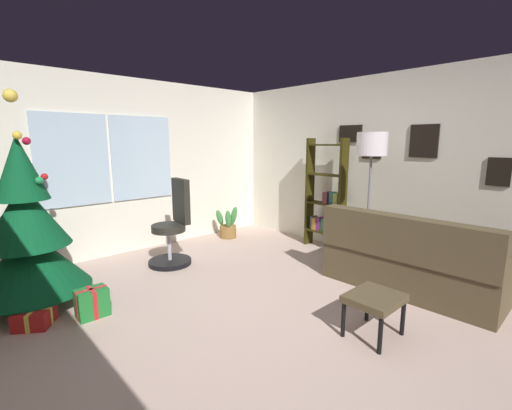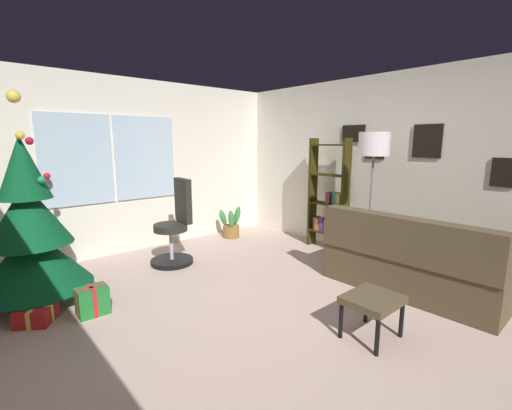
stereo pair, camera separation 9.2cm
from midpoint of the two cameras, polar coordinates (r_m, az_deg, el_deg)
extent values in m
cube|color=#C0A598|center=(3.34, 3.30, -19.51)|extent=(4.70, 5.90, 0.10)
cube|color=silver|center=(5.43, -20.13, 5.99)|extent=(4.70, 0.10, 2.51)
cube|color=silver|center=(5.10, -28.51, 6.53)|extent=(0.90, 0.03, 1.20)
cube|color=silver|center=(5.42, -18.81, 7.39)|extent=(0.90, 0.03, 1.20)
cube|color=silver|center=(4.93, 23.26, 5.38)|extent=(0.10, 5.90, 2.51)
cube|color=black|center=(4.56, 34.76, 4.53)|extent=(0.02, 0.23, 0.31)
cube|color=black|center=(4.79, 25.53, 9.53)|extent=(0.02, 0.34, 0.41)
cube|color=black|center=(5.27, 14.87, 11.34)|extent=(0.02, 0.37, 0.24)
cube|color=black|center=(5.09, 18.11, 8.65)|extent=(0.02, 0.28, 0.24)
cube|color=brown|center=(4.27, 23.89, -9.74)|extent=(0.89, 1.81, 0.42)
cube|color=brown|center=(3.83, 22.38, -5.05)|extent=(0.24, 1.80, 0.45)
cube|color=brown|center=(3.96, 35.44, -7.60)|extent=(0.86, 0.16, 0.20)
cube|color=brown|center=(4.53, 14.45, -3.90)|extent=(0.86, 0.16, 0.20)
cube|color=brown|center=(4.85, 32.64, -8.12)|extent=(0.72, 0.87, 0.42)
cube|color=red|center=(4.12, 17.70, -4.47)|extent=(0.24, 0.42, 0.41)
cube|color=beige|center=(3.97, 22.26, -5.32)|extent=(0.14, 0.41, 0.40)
cube|color=brown|center=(4.16, 16.77, -4.30)|extent=(0.12, 0.40, 0.40)
cube|color=brown|center=(3.11, 18.20, -14.46)|extent=(0.45, 0.39, 0.06)
cylinder|color=black|center=(2.97, 18.98, -19.71)|extent=(0.04, 0.04, 0.31)
cylinder|color=black|center=(3.28, 22.36, -16.89)|extent=(0.04, 0.04, 0.31)
cylinder|color=black|center=(3.11, 13.39, -17.92)|extent=(0.04, 0.04, 0.31)
cylinder|color=black|center=(3.41, 17.18, -15.47)|extent=(0.04, 0.04, 0.31)
cylinder|color=#4C331E|center=(4.24, -33.23, -12.60)|extent=(0.12, 0.12, 0.16)
cone|color=#0A4824|center=(4.12, -33.77, -7.59)|extent=(1.06, 1.06, 0.62)
cone|color=#0A4824|center=(4.02, -34.43, -1.37)|extent=(0.77, 0.77, 0.62)
cone|color=#0A4824|center=(3.96, -35.11, 5.10)|extent=(0.47, 0.47, 0.62)
sphere|color=red|center=(3.98, -32.16, 4.00)|extent=(0.07, 0.07, 0.07)
sphere|color=gold|center=(3.87, -35.35, 9.40)|extent=(0.08, 0.08, 0.08)
sphere|color=silver|center=(4.36, -35.61, -2.75)|extent=(0.08, 0.08, 0.08)
sphere|color=#1E8C4C|center=(3.83, -32.82, 3.44)|extent=(0.07, 0.07, 0.07)
sphere|color=#B21433|center=(4.01, -34.28, 8.75)|extent=(0.08, 0.08, 0.08)
sphere|color=#F2D14C|center=(3.98, -36.12, 14.41)|extent=(0.12, 0.12, 0.12)
cube|color=red|center=(3.81, -33.34, -15.25)|extent=(0.39, 0.39, 0.15)
cube|color=#EAD84C|center=(3.81, -33.34, -15.25)|extent=(0.26, 0.19, 0.16)
cube|color=#EAD84C|center=(3.81, -33.34, -15.25)|extent=(0.19, 0.26, 0.16)
cube|color=#1E722D|center=(3.70, -26.13, -14.32)|extent=(0.27, 0.19, 0.27)
cube|color=red|center=(3.70, -26.13, -14.32)|extent=(0.28, 0.04, 0.28)
cube|color=red|center=(3.70, -26.13, -14.32)|extent=(0.04, 0.20, 0.28)
cylinder|color=black|center=(4.83, -14.56, -9.10)|extent=(0.56, 0.56, 0.06)
cylinder|color=#B2B2B7|center=(4.75, -14.70, -6.26)|extent=(0.05, 0.05, 0.44)
cylinder|color=black|center=(4.69, -14.82, -3.70)|extent=(0.44, 0.44, 0.09)
cube|color=black|center=(4.70, -12.87, 0.69)|extent=(0.12, 0.40, 0.59)
cube|color=#2E2809|center=(5.12, 13.62, 1.36)|extent=(0.18, 0.04, 1.67)
cube|color=#2E2809|center=(5.47, 8.40, 2.11)|extent=(0.18, 0.04, 1.67)
cube|color=#2E2809|center=(5.41, 10.71, -4.38)|extent=(0.18, 0.56, 0.02)
cube|color=#2E2809|center=(5.32, 10.87, 0.21)|extent=(0.18, 0.56, 0.02)
cube|color=#2E2809|center=(5.26, 11.04, 4.93)|extent=(0.18, 0.56, 0.02)
cube|color=#2E2809|center=(5.23, 11.21, 9.72)|extent=(0.18, 0.56, 0.02)
cube|color=#A81D17|center=(5.28, 12.74, -3.57)|extent=(0.14, 0.05, 0.20)
cube|color=navy|center=(5.31, 12.06, -3.49)|extent=(0.15, 0.08, 0.19)
cube|color=#D0C18C|center=(5.37, 11.44, -3.46)|extent=(0.13, 0.06, 0.17)
cube|color=#397247|center=(5.41, 10.81, -3.22)|extent=(0.13, 0.06, 0.19)
cube|color=#72276E|center=(5.44, 10.14, -3.04)|extent=(0.15, 0.06, 0.20)
cube|color=#B2792E|center=(5.48, 9.49, -3.01)|extent=(0.16, 0.07, 0.19)
cube|color=#405250|center=(5.53, 9.03, -2.82)|extent=(0.14, 0.05, 0.20)
cube|color=olive|center=(5.20, 12.83, 0.99)|extent=(0.14, 0.08, 0.17)
cube|color=teal|center=(5.25, 12.11, 1.15)|extent=(0.13, 0.06, 0.18)
cube|color=#5E282D|center=(5.28, 11.29, 1.21)|extent=(0.17, 0.08, 0.17)
cylinder|color=slate|center=(4.71, 16.98, -9.94)|extent=(0.28, 0.28, 0.03)
cylinder|color=slate|center=(4.51, 17.47, -1.27)|extent=(0.03, 0.03, 1.42)
cylinder|color=white|center=(4.42, 18.08, 9.57)|extent=(0.36, 0.36, 0.28)
cylinder|color=olive|center=(5.93, -5.09, -4.39)|extent=(0.28, 0.28, 0.21)
ellipsoid|color=#387C3B|center=(5.76, -5.06, -2.32)|extent=(0.16, 0.14, 0.29)
ellipsoid|color=#387C3B|center=(5.94, -6.47, -2.06)|extent=(0.18, 0.19, 0.29)
ellipsoid|color=#387C3B|center=(5.94, -4.13, -1.76)|extent=(0.17, 0.13, 0.34)
camera|label=1|loc=(0.05, -90.71, -0.13)|focal=24.18mm
camera|label=2|loc=(0.05, 89.29, 0.13)|focal=24.18mm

